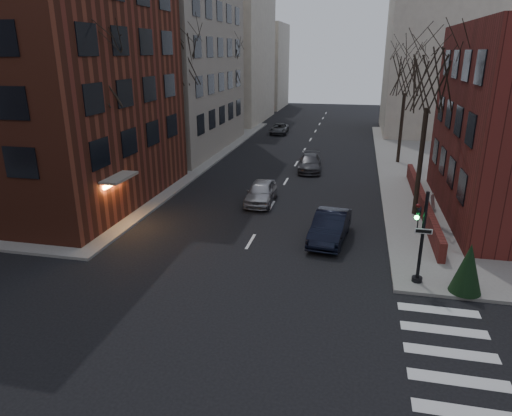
{
  "coord_description": "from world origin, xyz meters",
  "views": [
    {
      "loc": [
        5.03,
        -9.49,
        9.45
      ],
      "look_at": [
        0.36,
        11.68,
        2.0
      ],
      "focal_mm": 32.0,
      "sensor_mm": 36.0,
      "label": 1
    }
  ],
  "objects_px": {
    "evergreen_shrub": "(468,268)",
    "parked_sedan": "(330,227)",
    "traffic_signal": "(420,243)",
    "tree_left_c": "(230,65)",
    "streetlamp_far": "(240,100)",
    "car_lane_silver": "(261,192)",
    "streetlamp_near": "(173,126)",
    "car_lane_far": "(279,129)",
    "tree_left_a": "(101,71)",
    "tree_right_b": "(407,75)",
    "tree_right_a": "(430,79)",
    "sandwich_board": "(429,202)",
    "tree_left_b": "(181,59)",
    "car_lane_gray": "(310,163)"
  },
  "relations": [
    {
      "from": "evergreen_shrub",
      "to": "parked_sedan",
      "type": "bearing_deg",
      "value": 141.61
    },
    {
      "from": "traffic_signal",
      "to": "tree_left_c",
      "type": "relative_size",
      "value": 0.41
    },
    {
      "from": "streetlamp_far",
      "to": "car_lane_silver",
      "type": "distance_m",
      "value": 24.91
    },
    {
      "from": "streetlamp_near",
      "to": "car_lane_far",
      "type": "xyz_separation_m",
      "value": [
        4.07,
        23.16,
        -3.64
      ]
    },
    {
      "from": "streetlamp_near",
      "to": "car_lane_silver",
      "type": "xyz_separation_m",
      "value": [
        7.4,
        -3.52,
        -3.51
      ]
    },
    {
      "from": "tree_left_a",
      "to": "tree_right_b",
      "type": "relative_size",
      "value": 1.12
    },
    {
      "from": "tree_right_a",
      "to": "streetlamp_far",
      "type": "distance_m",
      "value": 29.65
    },
    {
      "from": "car_lane_far",
      "to": "evergreen_shrub",
      "type": "height_order",
      "value": "evergreen_shrub"
    },
    {
      "from": "sandwich_board",
      "to": "tree_left_b",
      "type": "bearing_deg",
      "value": -177.03
    },
    {
      "from": "tree_left_b",
      "to": "tree_right_a",
      "type": "bearing_deg",
      "value": -24.44
    },
    {
      "from": "streetlamp_near",
      "to": "sandwich_board",
      "type": "bearing_deg",
      "value": -9.46
    },
    {
      "from": "tree_left_b",
      "to": "car_lane_far",
      "type": "height_order",
      "value": "tree_left_b"
    },
    {
      "from": "tree_left_a",
      "to": "streetlamp_far",
      "type": "height_order",
      "value": "tree_left_a"
    },
    {
      "from": "streetlamp_far",
      "to": "parked_sedan",
      "type": "bearing_deg",
      "value": -67.08
    },
    {
      "from": "streetlamp_far",
      "to": "sandwich_board",
      "type": "relative_size",
      "value": 6.32
    },
    {
      "from": "tree_right_a",
      "to": "tree_left_a",
      "type": "bearing_deg",
      "value": -167.2
    },
    {
      "from": "car_lane_far",
      "to": "sandwich_board",
      "type": "distance_m",
      "value": 29.61
    },
    {
      "from": "tree_left_b",
      "to": "streetlamp_far",
      "type": "height_order",
      "value": "tree_left_b"
    },
    {
      "from": "tree_left_b",
      "to": "tree_right_a",
      "type": "height_order",
      "value": "tree_left_b"
    },
    {
      "from": "streetlamp_near",
      "to": "car_lane_gray",
      "type": "relative_size",
      "value": 1.4
    },
    {
      "from": "car_lane_gray",
      "to": "sandwich_board",
      "type": "distance_m",
      "value": 12.06
    },
    {
      "from": "car_lane_silver",
      "to": "parked_sedan",
      "type": "bearing_deg",
      "value": -49.44
    },
    {
      "from": "parked_sedan",
      "to": "evergreen_shrub",
      "type": "distance_m",
      "value": 7.38
    },
    {
      "from": "traffic_signal",
      "to": "car_lane_gray",
      "type": "distance_m",
      "value": 19.87
    },
    {
      "from": "car_lane_gray",
      "to": "parked_sedan",
      "type": "bearing_deg",
      "value": -83.82
    },
    {
      "from": "tree_right_a",
      "to": "parked_sedan",
      "type": "distance_m",
      "value": 9.99
    },
    {
      "from": "tree_left_a",
      "to": "car_lane_silver",
      "type": "relative_size",
      "value": 2.39
    },
    {
      "from": "sandwich_board",
      "to": "evergreen_shrub",
      "type": "height_order",
      "value": "evergreen_shrub"
    },
    {
      "from": "car_lane_gray",
      "to": "tree_left_a",
      "type": "bearing_deg",
      "value": -130.6
    },
    {
      "from": "streetlamp_near",
      "to": "tree_right_a",
      "type": "bearing_deg",
      "value": -13.24
    },
    {
      "from": "tree_left_a",
      "to": "evergreen_shrub",
      "type": "distance_m",
      "value": 20.71
    },
    {
      "from": "tree_right_b",
      "to": "car_lane_far",
      "type": "xyz_separation_m",
      "value": [
        -12.93,
        13.16,
        -6.99
      ]
    },
    {
      "from": "tree_left_c",
      "to": "streetlamp_near",
      "type": "distance_m",
      "value": 18.4
    },
    {
      "from": "tree_right_b",
      "to": "streetlamp_far",
      "type": "bearing_deg",
      "value": 149.53
    },
    {
      "from": "streetlamp_near",
      "to": "car_lane_silver",
      "type": "distance_m",
      "value": 8.91
    },
    {
      "from": "streetlamp_near",
      "to": "tree_left_b",
      "type": "bearing_deg",
      "value": 98.53
    },
    {
      "from": "tree_right_b",
      "to": "sandwich_board",
      "type": "height_order",
      "value": "tree_right_b"
    },
    {
      "from": "car_lane_silver",
      "to": "tree_left_a",
      "type": "bearing_deg",
      "value": -152.0
    },
    {
      "from": "car_lane_silver",
      "to": "car_lane_gray",
      "type": "bearing_deg",
      "value": 75.29
    },
    {
      "from": "car_lane_gray",
      "to": "evergreen_shrub",
      "type": "xyz_separation_m",
      "value": [
        8.39,
        -19.22,
        0.56
      ]
    },
    {
      "from": "car_lane_gray",
      "to": "tree_right_a",
      "type": "bearing_deg",
      "value": -56.73
    },
    {
      "from": "tree_left_c",
      "to": "car_lane_silver",
      "type": "height_order",
      "value": "tree_left_c"
    },
    {
      "from": "tree_left_b",
      "to": "car_lane_silver",
      "type": "relative_size",
      "value": 2.51
    },
    {
      "from": "tree_left_c",
      "to": "evergreen_shrub",
      "type": "height_order",
      "value": "tree_left_c"
    },
    {
      "from": "traffic_signal",
      "to": "streetlamp_near",
      "type": "xyz_separation_m",
      "value": [
        -16.14,
        13.01,
        2.33
      ]
    },
    {
      "from": "tree_left_a",
      "to": "streetlamp_near",
      "type": "relative_size",
      "value": 1.63
    },
    {
      "from": "sandwich_board",
      "to": "tree_left_a",
      "type": "bearing_deg",
      "value": -141.28
    },
    {
      "from": "tree_right_b",
      "to": "streetlamp_far",
      "type": "relative_size",
      "value": 1.46
    },
    {
      "from": "car_lane_silver",
      "to": "car_lane_far",
      "type": "relative_size",
      "value": 1.0
    },
    {
      "from": "tree_left_a",
      "to": "evergreen_shrub",
      "type": "relative_size",
      "value": 4.84
    }
  ]
}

